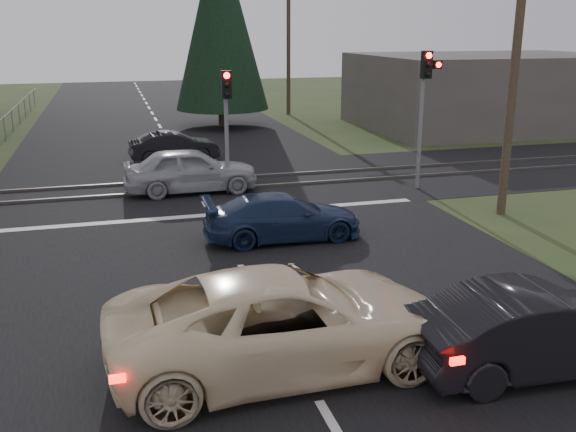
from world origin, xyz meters
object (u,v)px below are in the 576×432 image
object	(u,v)px
dark_hatchback	(540,330)
blue_sedan	(283,217)
traffic_signal_right	(425,93)
silver_car	(191,170)
utility_pole_mid	(288,39)
utility_pole_far	(221,35)
cream_coupe	(285,321)
traffic_signal_center	(227,111)
dark_car_far	(174,147)
utility_pole_near	(516,54)

from	to	relation	value
dark_hatchback	blue_sedan	distance (m)	8.04
traffic_signal_right	blue_sedan	distance (m)	7.76
traffic_signal_right	silver_car	distance (m)	8.34
utility_pole_mid	utility_pole_far	distance (m)	25.00
utility_pole_mid	cream_coupe	distance (m)	32.43
traffic_signal_center	cream_coupe	distance (m)	11.91
utility_pole_far	blue_sedan	size ratio (longest dim) A/B	2.15
traffic_signal_right	utility_pole_mid	size ratio (longest dim) A/B	0.52
traffic_signal_center	utility_pole_far	bearing A→B (deg)	80.40
traffic_signal_right	traffic_signal_center	bearing A→B (deg)	169.59
traffic_signal_center	utility_pole_mid	distance (m)	20.82
traffic_signal_right	silver_car	xyz separation A→B (m)	(-7.75, 1.73, -2.55)
utility_pole_far	dark_car_far	distance (m)	39.43
utility_pole_near	utility_pole_far	world-z (taller)	same
traffic_signal_right	dark_car_far	xyz separation A→B (m)	(-7.75, 7.29, -2.70)
utility_pole_mid	traffic_signal_right	bearing A→B (deg)	-92.66
dark_hatchback	dark_car_far	bearing A→B (deg)	14.29
dark_hatchback	silver_car	size ratio (longest dim) A/B	0.97
traffic_signal_center	utility_pole_far	distance (m)	44.99
dark_car_far	blue_sedan	bearing A→B (deg)	-176.05
traffic_signal_right	cream_coupe	world-z (taller)	traffic_signal_right
utility_pole_near	dark_hatchback	bearing A→B (deg)	-119.88
utility_pole_far	cream_coupe	size ratio (longest dim) A/B	1.54
utility_pole_near	dark_car_far	world-z (taller)	utility_pole_near
blue_sedan	dark_hatchback	bearing A→B (deg)	-163.23
silver_car	blue_sedan	xyz separation A→B (m)	(1.69, -5.76, -0.16)
utility_pole_mid	utility_pole_near	bearing A→B (deg)	-90.00
traffic_signal_right	dark_hatchback	size ratio (longest dim) A/B	1.08
traffic_signal_center	silver_car	xyz separation A→B (m)	(-1.20, 0.53, -2.04)
traffic_signal_right	dark_car_far	size ratio (longest dim) A/B	1.27
cream_coupe	silver_car	size ratio (longest dim) A/B	1.29
cream_coupe	utility_pole_far	bearing A→B (deg)	-10.30
dark_car_far	traffic_signal_right	bearing A→B (deg)	-137.81
blue_sedan	traffic_signal_center	bearing A→B (deg)	5.80
dark_hatchback	blue_sedan	bearing A→B (deg)	18.90
dark_hatchback	dark_car_far	distance (m)	19.43
utility_pole_mid	dark_car_far	xyz separation A→B (m)	(-8.70, -13.24, -4.11)
utility_pole_near	blue_sedan	distance (m)	8.15
traffic_signal_center	silver_car	distance (m)	2.42
utility_pole_near	traffic_signal_center	bearing A→B (deg)	148.05
utility_pole_far	utility_pole_mid	bearing A→B (deg)	-90.00
traffic_signal_right	dark_car_far	distance (m)	10.98
traffic_signal_right	traffic_signal_center	size ratio (longest dim) A/B	1.15
cream_coupe	dark_hatchback	distance (m)	4.15
cream_coupe	utility_pole_near	bearing A→B (deg)	-52.65
traffic_signal_right	utility_pole_far	distance (m)	45.56
utility_pole_far	dark_hatchback	xyz separation A→B (m)	(-4.75, -57.26, -4.01)
utility_pole_mid	blue_sedan	size ratio (longest dim) A/B	2.15
dark_hatchback	traffic_signal_right	bearing A→B (deg)	-15.36
traffic_signal_right	utility_pole_far	bearing A→B (deg)	88.80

